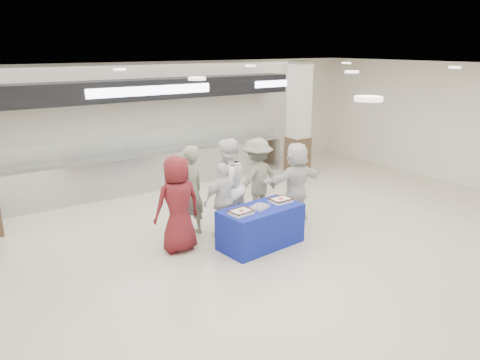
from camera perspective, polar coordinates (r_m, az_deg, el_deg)
ground at (r=8.18m, az=4.71°, el=-10.11°), size 14.00×14.00×0.00m
serving_line at (r=12.27m, az=-11.04°, el=4.30°), size 8.70×0.85×2.80m
column_right at (r=13.30m, az=7.15°, el=6.99°), size 0.55×0.55×3.20m
display_table at (r=8.71m, az=2.55°, el=-5.70°), size 1.63×0.94×0.75m
sheet_cake_left at (r=8.22m, az=0.15°, el=-3.90°), size 0.42×0.35×0.09m
sheet_cake_right at (r=8.88m, az=5.00°, el=-2.42°), size 0.40×0.31×0.09m
cupcake_tray at (r=8.52m, az=2.44°, el=-3.29°), size 0.42×0.37×0.06m
civilian_maroon at (r=8.41m, az=-7.61°, el=-2.94°), size 0.87×0.57×1.77m
soldier_a at (r=9.05m, az=-6.11°, el=-1.38°), size 0.75×0.59×1.80m
chef_tall at (r=9.20m, az=-1.63°, el=-0.73°), size 1.06×0.92×1.89m
chef_short at (r=8.99m, az=-2.00°, el=-2.49°), size 0.87×0.36×1.48m
soldier_b at (r=9.85m, az=2.08°, el=0.04°), size 1.23×0.83×1.77m
civilian_white at (r=9.89m, az=6.84°, el=-0.22°), size 1.57×0.51×1.69m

